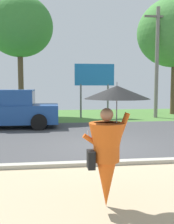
% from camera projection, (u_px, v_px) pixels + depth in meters
% --- Properties ---
extents(ground_plane, '(40.00, 22.00, 0.20)m').
position_uv_depth(ground_plane, '(89.00, 133.00, 11.78)').
color(ground_plane, '#424244').
extents(monk_pedestrian, '(1.12, 1.10, 2.13)m').
position_uv_depth(monk_pedestrian, '(109.00, 141.00, 4.38)').
color(monk_pedestrian, '#E55B19').
rests_on(monk_pedestrian, ground_plane).
extents(pickup_truck, '(5.20, 2.28, 1.88)m').
position_uv_depth(pickup_truck, '(6.00, 110.00, 12.95)').
color(pickup_truck, '#1E478C').
rests_on(pickup_truck, ground_plane).
extents(utility_pole, '(1.80, 0.24, 7.08)m').
position_uv_depth(utility_pole, '(157.00, 60.00, 16.85)').
color(utility_pole, gray).
rests_on(utility_pole, ground_plane).
extents(roadside_billboard, '(2.60, 0.12, 3.50)m').
position_uv_depth(roadside_billboard, '(94.00, 79.00, 17.01)').
color(roadside_billboard, slate).
rests_on(roadside_billboard, ground_plane).
extents(tree_center_back, '(4.41, 4.41, 8.00)m').
position_uv_depth(tree_center_back, '(20.00, 27.00, 17.18)').
color(tree_center_back, brown).
rests_on(tree_center_back, ground_plane).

